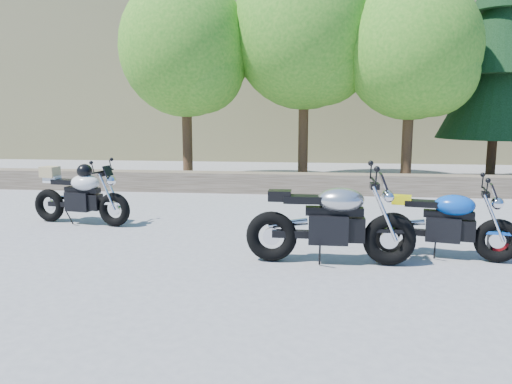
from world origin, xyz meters
The scene contains 11 objects.
ground centered at (0.00, 0.00, 0.00)m, with size 90.00×90.00×0.00m, color gray.
stone_wall centered at (0.00, 5.50, 0.25)m, with size 22.00×0.55×0.50m, color brown.
hillside centered at (3.00, 28.00, 7.50)m, with size 80.00×30.00×15.00m, color olive.
tree_decid_left centered at (-2.39, 7.14, 3.63)m, with size 3.67×3.67×5.62m.
tree_decid_mid centered at (0.91, 7.54, 4.04)m, with size 4.08×4.08×6.24m.
tree_decid_right centered at (3.71, 6.94, 3.50)m, with size 3.54×3.54×5.41m.
conifer_near centered at (6.20, 8.20, 3.68)m, with size 3.17×3.17×7.06m.
silver_bike centered at (1.36, -0.25, 0.55)m, with size 2.26×0.72×1.14m.
white_bike centered at (-3.07, 1.62, 0.54)m, with size 1.98×0.66×1.10m.
blue_bike centered at (2.94, 0.18, 0.48)m, with size 1.96×0.68×0.99m.
backpack centered at (3.80, 0.54, 0.18)m, with size 0.29×0.25×0.37m.
Camera 1 is at (1.10, -6.82, 2.03)m, focal length 35.00 mm.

